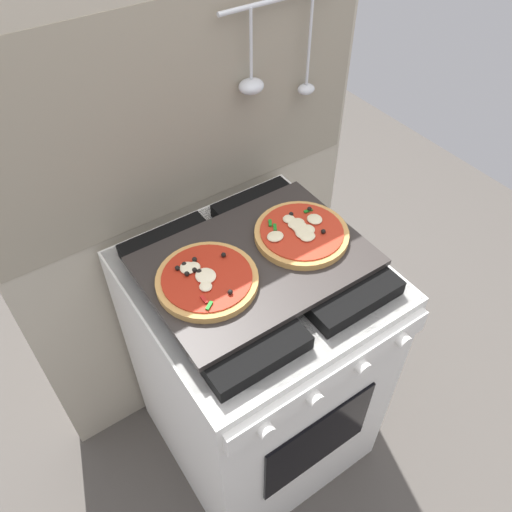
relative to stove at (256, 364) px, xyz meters
name	(u,v)px	position (x,y,z in m)	size (l,w,h in m)	color
ground_plane	(256,430)	(0.00, 0.00, -0.45)	(4.00, 4.00, 0.00)	#4C4742
kitchen_backsplash	(193,223)	(0.00, 0.34, 0.34)	(1.10, 0.09, 1.55)	#B2A893
stove	(256,364)	(0.00, 0.00, 0.00)	(0.60, 0.64, 0.90)	white
baking_tray	(256,261)	(0.00, 0.00, 0.46)	(0.54, 0.38, 0.02)	#2D2826
pizza_left	(206,278)	(-0.14, 0.01, 0.48)	(0.24, 0.24, 0.03)	tan
pizza_right	(300,232)	(0.14, 0.01, 0.48)	(0.24, 0.24, 0.03)	tan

